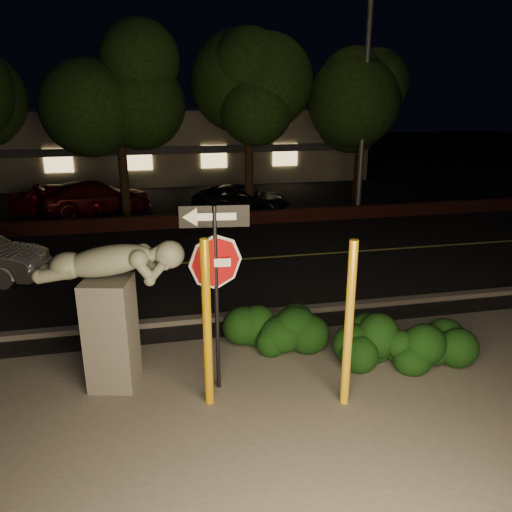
# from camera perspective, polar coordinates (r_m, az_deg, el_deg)

# --- Properties ---
(ground) EXTENTS (90.00, 90.00, 0.00)m
(ground) POSITION_cam_1_polar(r_m,az_deg,el_deg) (18.03, -6.83, 2.31)
(ground) COLOR black
(ground) RESTS_ON ground
(patio) EXTENTS (14.00, 6.00, 0.02)m
(patio) POSITION_cam_1_polar(r_m,az_deg,el_deg) (8.09, 1.30, -18.73)
(patio) COLOR #4C4944
(patio) RESTS_ON ground
(road) EXTENTS (80.00, 8.00, 0.01)m
(road) POSITION_cam_1_polar(r_m,az_deg,el_deg) (15.17, -5.72, -0.67)
(road) COLOR black
(road) RESTS_ON ground
(lane_marking) EXTENTS (80.00, 0.12, 0.00)m
(lane_marking) POSITION_cam_1_polar(r_m,az_deg,el_deg) (15.17, -5.72, -0.62)
(lane_marking) COLOR #AEAE45
(lane_marking) RESTS_ON road
(curb) EXTENTS (80.00, 0.25, 0.12)m
(curb) POSITION_cam_1_polar(r_m,az_deg,el_deg) (11.37, -3.29, -6.91)
(curb) COLOR #4C4944
(curb) RESTS_ON ground
(brick_wall) EXTENTS (40.00, 0.35, 0.50)m
(brick_wall) POSITION_cam_1_polar(r_m,az_deg,el_deg) (19.21, -7.24, 4.06)
(brick_wall) COLOR #421815
(brick_wall) RESTS_ON ground
(parking_lot) EXTENTS (40.00, 12.00, 0.01)m
(parking_lot) POSITION_cam_1_polar(r_m,az_deg,el_deg) (24.82, -8.44, 6.61)
(parking_lot) COLOR black
(parking_lot) RESTS_ON ground
(building) EXTENTS (22.00, 10.20, 4.00)m
(building) POSITION_cam_1_polar(r_m,az_deg,el_deg) (32.44, -9.64, 12.77)
(building) COLOR #70655A
(building) RESTS_ON ground
(tree_far_b) EXTENTS (5.20, 5.20, 8.41)m
(tree_far_b) POSITION_cam_1_polar(r_m,az_deg,el_deg) (20.55, -15.89, 20.78)
(tree_far_b) COLOR black
(tree_far_b) RESTS_ON ground
(tree_far_c) EXTENTS (4.80, 4.80, 7.84)m
(tree_far_c) POSITION_cam_1_polar(r_m,az_deg,el_deg) (20.51, -0.86, 20.32)
(tree_far_c) COLOR black
(tree_far_c) RESTS_ON ground
(tree_far_d) EXTENTS (4.40, 4.40, 7.42)m
(tree_far_d) POSITION_cam_1_polar(r_m,az_deg,el_deg) (22.49, 12.21, 19.12)
(tree_far_d) COLOR black
(tree_far_d) RESTS_ON ground
(yellow_pole_left) EXTENTS (0.14, 0.14, 2.82)m
(yellow_pole_left) POSITION_cam_1_polar(r_m,az_deg,el_deg) (7.89, -5.61, -7.91)
(yellow_pole_left) COLOR #D99809
(yellow_pole_left) RESTS_ON ground
(yellow_pole_right) EXTENTS (0.14, 0.14, 2.80)m
(yellow_pole_right) POSITION_cam_1_polar(r_m,az_deg,el_deg) (7.99, 10.55, -7.86)
(yellow_pole_right) COLOR yellow
(yellow_pole_right) RESTS_ON ground
(signpost) EXTENTS (1.09, 0.17, 3.22)m
(signpost) POSITION_cam_1_polar(r_m,az_deg,el_deg) (7.96, -4.64, -0.79)
(signpost) COLOR black
(signpost) RESTS_ON ground
(sculpture) EXTENTS (2.46, 1.14, 2.62)m
(sculpture) POSITION_cam_1_polar(r_m,az_deg,el_deg) (8.62, -16.28, -4.74)
(sculpture) COLOR #4C4944
(sculpture) RESTS_ON ground
(hedge_center) EXTENTS (2.06, 1.17, 1.02)m
(hedge_center) POSITION_cam_1_polar(r_m,az_deg,el_deg) (9.91, 2.00, -7.95)
(hedge_center) COLOR black
(hedge_center) RESTS_ON ground
(hedge_right) EXTENTS (1.74, 1.21, 1.04)m
(hedge_right) POSITION_cam_1_polar(r_m,az_deg,el_deg) (9.71, 14.20, -9.05)
(hedge_right) COLOR black
(hedge_right) RESTS_ON ground
(hedge_far_right) EXTENTS (1.70, 1.19, 1.10)m
(hedge_far_right) POSITION_cam_1_polar(r_m,az_deg,el_deg) (9.96, 19.50, -8.66)
(hedge_far_right) COLOR black
(hedge_far_right) RESTS_ON ground
(streetlight) EXTENTS (1.55, 0.70, 10.62)m
(streetlight) POSITION_cam_1_polar(r_m,az_deg,el_deg) (20.48, 12.11, 21.81)
(streetlight) COLOR #4F4F54
(streetlight) RESTS_ON ground
(parked_car_red) EXTENTS (4.14, 2.17, 1.34)m
(parked_car_red) POSITION_cam_1_polar(r_m,az_deg,el_deg) (22.45, -21.41, 6.08)
(parked_car_red) COLOR maroon
(parked_car_red) RESTS_ON ground
(parked_car_darkred) EXTENTS (5.05, 3.35, 1.36)m
(parked_car_darkred) POSITION_cam_1_polar(r_m,az_deg,el_deg) (22.34, -17.83, 6.43)
(parked_car_darkred) COLOR #440D0C
(parked_car_darkred) RESTS_ON ground
(parked_car_dark) EXTENTS (4.56, 3.49, 1.15)m
(parked_car_dark) POSITION_cam_1_polar(r_m,az_deg,el_deg) (21.40, -1.69, 6.53)
(parked_car_dark) COLOR black
(parked_car_dark) RESTS_ON ground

